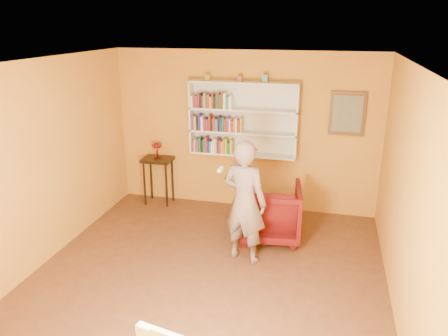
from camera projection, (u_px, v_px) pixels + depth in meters
The scene contains 14 objects.
room_shell at pixel (204, 208), 5.21m from camera, with size 5.30×5.80×2.88m.
bookshelf at pixel (244, 119), 7.24m from camera, with size 1.80×0.29×1.23m.
books_row_lower at pixel (213, 145), 7.41m from camera, with size 0.70×0.19×0.26m.
books_row_middle at pixel (216, 124), 7.27m from camera, with size 0.86×0.19×0.27m.
books_row_upper at pixel (212, 101), 7.17m from camera, with size 0.69×0.19×0.26m.
ornament_left at pixel (208, 77), 7.11m from camera, with size 0.07×0.07×0.10m, color olive.
ornament_centre at pixel (240, 78), 6.99m from camera, with size 0.07×0.07×0.09m, color #A73743.
ornament_right at pixel (265, 78), 6.89m from camera, with size 0.09×0.09×0.12m, color slate.
framed_painting at pixel (347, 114), 6.87m from camera, with size 0.55×0.05×0.70m.
console_table at pixel (158, 166), 7.72m from camera, with size 0.52×0.39×0.85m.
ruby_lustre at pixel (157, 147), 7.61m from camera, with size 0.18×0.17×0.28m.
armchair at pixel (269, 211), 6.55m from camera, with size 0.91×0.93×0.85m, color #440408.
person at pixel (244, 202), 5.79m from camera, with size 0.62×0.41×1.70m, color #735D54.
game_remote at pixel (220, 169), 5.36m from camera, with size 0.04×0.15×0.04m, color white.
Camera 1 is at (1.38, -4.59, 3.14)m, focal length 35.00 mm.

